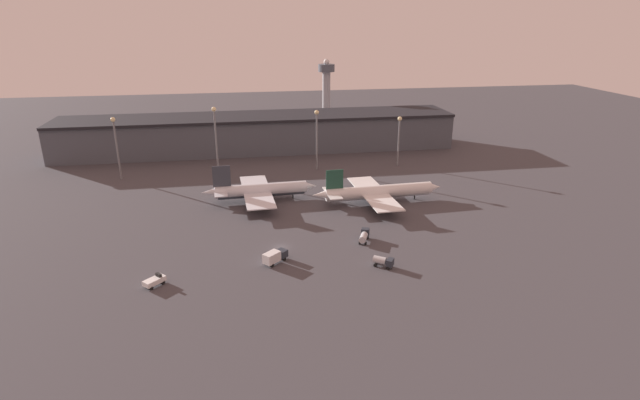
{
  "coord_description": "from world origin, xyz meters",
  "views": [
    {
      "loc": [
        -9.94,
        -124.8,
        60.38
      ],
      "look_at": [
        14.44,
        19.45,
        6.0
      ],
      "focal_mm": 28.0,
      "sensor_mm": 36.0,
      "label": 1
    }
  ],
  "objects": [
    {
      "name": "ground",
      "position": [
        0.0,
        0.0,
        0.0
      ],
      "size": [
        600.0,
        600.0,
        0.0
      ],
      "primitive_type": "plane",
      "color": "#423F44"
    },
    {
      "name": "terminal_building",
      "position": [
        0.0,
        107.93,
        8.35
      ],
      "size": [
        182.56,
        27.82,
        16.61
      ],
      "color": "#4C515B",
      "rests_on": "ground"
    },
    {
      "name": "airplane_0",
      "position": [
        -3.35,
        38.11,
        3.79
      ],
      "size": [
        39.85,
        35.17,
        13.34
      ],
      "rotation": [
        0.0,
        0.0,
        0.05
      ],
      "color": "silver",
      "rests_on": "ground"
    },
    {
      "name": "airplane_1",
      "position": [
        36.21,
        30.01,
        3.7
      ],
      "size": [
        45.84,
        35.82,
        12.58
      ],
      "rotation": [
        0.0,
        0.0,
        0.05
      ],
      "color": "white",
      "rests_on": "ground"
    },
    {
      "name": "service_vehicle_0",
      "position": [
        -31.26,
        -15.76,
        1.28
      ],
      "size": [
        5.38,
        5.28,
        2.72
      ],
      "rotation": [
        0.0,
        0.0,
        0.76
      ],
      "color": "white",
      "rests_on": "ground"
    },
    {
      "name": "service_vehicle_1",
      "position": [
        24.9,
        -15.57,
        1.54
      ],
      "size": [
        5.4,
        4.7,
        2.62
      ],
      "rotation": [
        0.0,
        0.0,
        -0.62
      ],
      "color": "#282D38",
      "rests_on": "ground"
    },
    {
      "name": "service_vehicle_2",
      "position": [
        23.86,
        0.14,
        1.67
      ],
      "size": [
        4.4,
        6.58,
        3.0
      ],
      "rotation": [
        0.0,
        0.0,
        1.16
      ],
      "color": "#282D38",
      "rests_on": "ground"
    },
    {
      "name": "service_vehicle_3",
      "position": [
        -2.26,
        -8.9,
        1.86
      ],
      "size": [
        7.01,
        6.66,
        3.31
      ],
      "rotation": [
        0.0,
        0.0,
        0.73
      ],
      "color": "#282D38",
      "rests_on": "ground"
    },
    {
      "name": "lamp_post_0",
      "position": [
        -55.81,
        71.83,
        15.55
      ],
      "size": [
        1.8,
        1.8,
        24.37
      ],
      "color": "slate",
      "rests_on": "ground"
    },
    {
      "name": "lamp_post_1",
      "position": [
        -18.32,
        71.83,
        17.09
      ],
      "size": [
        1.8,
        1.8,
        27.17
      ],
      "color": "slate",
      "rests_on": "ground"
    },
    {
      "name": "lamp_post_2",
      "position": [
        21.96,
        71.83,
        15.74
      ],
      "size": [
        1.8,
        1.8,
        24.7
      ],
      "color": "slate",
      "rests_on": "ground"
    },
    {
      "name": "lamp_post_3",
      "position": [
        56.83,
        71.83,
        13.67
      ],
      "size": [
        1.8,
        1.8,
        20.99
      ],
      "color": "slate",
      "rests_on": "ground"
    },
    {
      "name": "control_tower",
      "position": [
        40.68,
        153.42,
        22.14
      ],
      "size": [
        9.0,
        9.0,
        37.82
      ],
      "color": "#99999E",
      "rests_on": "ground"
    }
  ]
}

